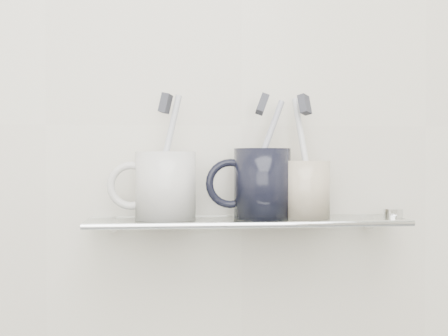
{
  "coord_description": "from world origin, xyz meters",
  "views": [
    {
      "loc": [
        -0.13,
        0.07,
        1.19
      ],
      "look_at": [
        -0.04,
        1.04,
        1.18
      ],
      "focal_mm": 50.0,
      "sensor_mm": 36.0,
      "label": 1
    }
  ],
  "objects": [
    {
      "name": "mug_right",
      "position": [
        0.09,
        1.04,
        1.15
      ],
      "size": [
        0.1,
        0.1,
        0.09
      ],
      "primitive_type": "cylinder",
      "rotation": [
        0.0,
        0.0,
        -0.3
      ],
      "color": "beige",
      "rests_on": "shelf_glass"
    },
    {
      "name": "toothbrush_center",
      "position": [
        0.03,
        1.04,
        1.2
      ],
      "size": [
        0.08,
        0.05,
        0.18
      ],
      "primitive_type": "cylinder",
      "rotation": [
        -0.25,
        0.35,
        -0.15
      ],
      "color": "#9696A9",
      "rests_on": "mug_center"
    },
    {
      "name": "bristles_left",
      "position": [
        -0.13,
        1.04,
        1.28
      ],
      "size": [
        0.02,
        0.02,
        0.03
      ],
      "primitive_type": "cube",
      "rotation": [
        -0.07,
        0.21,
        -0.34
      ],
      "color": "#33353D",
      "rests_on": "toothbrush_left"
    },
    {
      "name": "toothbrush_left",
      "position": [
        -0.13,
        1.04,
        1.2
      ],
      "size": [
        0.05,
        0.01,
        0.19
      ],
      "primitive_type": "cylinder",
      "rotation": [
        -0.07,
        0.21,
        -0.34
      ],
      "color": "silver",
      "rests_on": "mug_left"
    },
    {
      "name": "mug_left",
      "position": [
        -0.13,
        1.04,
        1.15
      ],
      "size": [
        0.11,
        0.11,
        0.11
      ],
      "primitive_type": "cylinder",
      "rotation": [
        0.0,
        0.0,
        0.22
      ],
      "color": "silver",
      "rests_on": "shelf_glass"
    },
    {
      "name": "mug_left_handle",
      "position": [
        -0.18,
        1.04,
        1.15
      ],
      "size": [
        0.08,
        0.01,
        0.08
      ],
      "primitive_type": "torus",
      "rotation": [
        1.57,
        0.0,
        0.0
      ],
      "color": "silver",
      "rests_on": "mug_left"
    },
    {
      "name": "shelf_glass",
      "position": [
        0.0,
        1.04,
        1.1
      ],
      "size": [
        0.5,
        0.12,
        0.01
      ],
      "primitive_type": "cube",
      "color": "silver",
      "rests_on": "wall_back"
    },
    {
      "name": "mug_center_handle",
      "position": [
        -0.03,
        1.04,
        1.16
      ],
      "size": [
        0.08,
        0.01,
        0.08
      ],
      "primitive_type": "torus",
      "rotation": [
        1.57,
        0.0,
        0.0
      ],
      "color": "black",
      "rests_on": "mug_center"
    },
    {
      "name": "bristles_right",
      "position": [
        0.09,
        1.04,
        1.28
      ],
      "size": [
        0.03,
        0.03,
        0.03
      ],
      "primitive_type": "cube",
      "rotation": [
        -0.15,
        -0.24,
        -0.61
      ],
      "color": "#33353D",
      "rests_on": "toothbrush_right"
    },
    {
      "name": "bracket_left",
      "position": [
        -0.21,
        1.09,
        1.09
      ],
      "size": [
        0.02,
        0.03,
        0.02
      ],
      "primitive_type": "cylinder",
      "rotation": [
        1.57,
        0.0,
        0.0
      ],
      "color": "silver",
      "rests_on": "wall_back"
    },
    {
      "name": "chrome_cap",
      "position": [
        0.24,
        1.04,
        1.11
      ],
      "size": [
        0.03,
        0.03,
        0.01
      ],
      "primitive_type": "cylinder",
      "color": "silver",
      "rests_on": "shelf_glass"
    },
    {
      "name": "bracket_right",
      "position": [
        0.21,
        1.09,
        1.09
      ],
      "size": [
        0.02,
        0.03,
        0.02
      ],
      "primitive_type": "cylinder",
      "rotation": [
        1.57,
        0.0,
        0.0
      ],
      "color": "silver",
      "rests_on": "wall_back"
    },
    {
      "name": "bristles_center",
      "position": [
        0.03,
        1.04,
        1.28
      ],
      "size": [
        0.02,
        0.03,
        0.04
      ],
      "primitive_type": "cube",
      "rotation": [
        -0.25,
        0.35,
        -0.15
      ],
      "color": "#33353D",
      "rests_on": "toothbrush_center"
    },
    {
      "name": "shelf_rail",
      "position": [
        0.0,
        0.98,
        1.1
      ],
      "size": [
        0.5,
        0.01,
        0.01
      ],
      "primitive_type": "cylinder",
      "rotation": [
        0.0,
        1.57,
        0.0
      ],
      "color": "silver",
      "rests_on": "shelf_glass"
    },
    {
      "name": "mug_center",
      "position": [
        0.03,
        1.04,
        1.16
      ],
      "size": [
        0.11,
        0.11,
        0.11
      ],
      "primitive_type": "cylinder",
      "rotation": [
        0.0,
        0.0,
        0.28
      ],
      "color": "black",
      "rests_on": "shelf_glass"
    },
    {
      "name": "mug_right_handle",
      "position": [
        0.05,
        1.04,
        1.15
      ],
      "size": [
        0.07,
        0.01,
        0.07
      ],
      "primitive_type": "torus",
      "rotation": [
        1.57,
        0.0,
        0.0
      ],
      "color": "beige",
      "rests_on": "mug_right"
    },
    {
      "name": "wall_back",
      "position": [
        0.0,
        1.1,
        1.25
      ],
      "size": [
        2.5,
        0.0,
        2.5
      ],
      "primitive_type": "plane",
      "rotation": [
        1.57,
        0.0,
        0.0
      ],
      "color": "beige",
      "rests_on": "ground"
    },
    {
      "name": "toothbrush_right",
      "position": [
        0.09,
        1.04,
        1.2
      ],
      "size": [
        0.03,
        0.06,
        0.19
      ],
      "primitive_type": "cylinder",
      "rotation": [
        -0.15,
        -0.24,
        -0.61
      ],
      "color": "white",
      "rests_on": "mug_right"
    }
  ]
}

